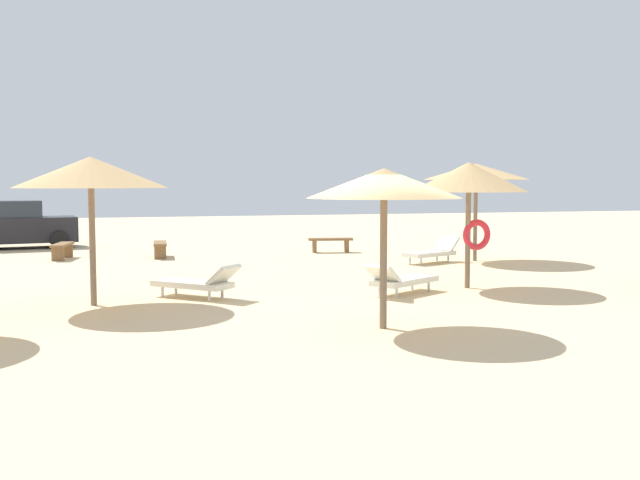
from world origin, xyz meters
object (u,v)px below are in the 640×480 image
at_px(parasol_1, 476,172).
at_px(bench_0, 62,248).
at_px(parked_car, 16,226).
at_px(parasol_2, 91,173).
at_px(parasol_7, 384,184).
at_px(bench_2, 331,242).
at_px(lounger_1, 432,252).
at_px(lounger_2, 197,283).
at_px(lounger_0, 401,279).
at_px(bench_1, 160,247).
at_px(parasol_0, 469,178).

relative_size(parasol_1, bench_0, 2.03).
bearing_deg(parked_car, parasol_2, -78.50).
bearing_deg(parasol_7, parasol_1, 54.02).
bearing_deg(parasol_7, bench_2, 76.46).
height_order(parasol_2, parasol_7, parasol_2).
bearing_deg(bench_0, lounger_1, -21.90).
xyz_separation_m(lounger_1, lounger_2, (-7.48, -4.69, -0.00)).
bearing_deg(lounger_1, parasol_2, -152.17).
xyz_separation_m(bench_2, parked_car, (-10.39, 4.67, 0.48)).
bearing_deg(lounger_0, parked_car, 122.73).
height_order(bench_1, bench_2, same).
distance_m(lounger_0, bench_2, 9.48).
height_order(lounger_0, lounger_1, lounger_1).
relative_size(parasol_7, lounger_2, 1.45).
relative_size(parasol_2, bench_0, 1.87).
height_order(parasol_1, lounger_1, parasol_1).
height_order(lounger_0, bench_0, lounger_0).
relative_size(parasol_0, parasol_2, 0.98).
xyz_separation_m(parasol_1, parked_car, (-13.78, 8.48, -1.86)).
relative_size(lounger_0, bench_2, 1.25).
relative_size(parasol_2, lounger_2, 1.61).
distance_m(parasol_1, bench_0, 12.90).
height_order(parasol_0, lounger_0, parasol_0).
relative_size(lounger_1, lounger_2, 1.10).
height_order(lounger_2, bench_0, lounger_2).
bearing_deg(bench_2, parasol_1, -48.27).
bearing_deg(bench_1, lounger_1, -27.09).
distance_m(lounger_2, bench_0, 9.43).
relative_size(bench_0, bench_1, 1.02).
distance_m(lounger_1, bench_1, 8.53).
bearing_deg(parasol_1, parasol_7, -125.98).
relative_size(lounger_1, bench_2, 1.27).
bearing_deg(parasol_2, lounger_1, 27.83).
relative_size(parasol_2, bench_1, 1.90).
relative_size(bench_1, parked_car, 0.36).
bearing_deg(lounger_1, bench_2, 115.73).
distance_m(lounger_0, bench_1, 10.25).
xyz_separation_m(parasol_2, bench_1, (1.93, 8.91, -2.21)).
bearing_deg(parked_car, bench_1, -45.29).
xyz_separation_m(parasol_1, parasol_2, (-11.00, -5.19, -0.12)).
height_order(parasol_1, bench_1, parasol_1).
bearing_deg(lounger_2, bench_1, 90.74).
distance_m(bench_0, parked_car, 4.77).
bearing_deg(bench_2, lounger_0, -98.22).
xyz_separation_m(parasol_0, parasol_1, (2.94, 5.11, 0.22)).
xyz_separation_m(lounger_2, bench_1, (-0.11, 8.57, 0.03)).
bearing_deg(parasol_1, lounger_1, -173.66).
xyz_separation_m(bench_1, bench_2, (5.68, 0.09, 0.00)).
xyz_separation_m(lounger_0, bench_2, (1.36, 9.38, 0.03)).
bearing_deg(lounger_2, parked_car, 109.88).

